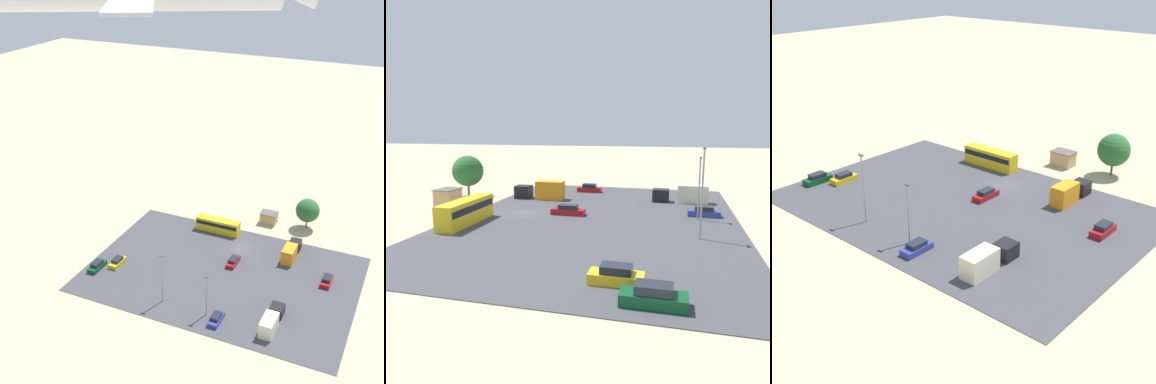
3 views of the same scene
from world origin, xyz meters
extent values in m
plane|color=tan|center=(0.00, 0.00, 0.00)|extent=(400.00, 400.00, 0.00)
cube|color=#424247|center=(0.00, 11.06, 0.04)|extent=(54.45, 37.55, 0.08)
cube|color=tan|center=(-2.21, -13.95, 1.33)|extent=(3.79, 2.90, 2.65)
cube|color=#59514C|center=(-2.21, -13.95, 2.71)|extent=(4.03, 3.14, 0.12)
cube|color=gold|center=(7.43, -4.88, 1.66)|extent=(10.38, 2.45, 3.17)
cube|color=black|center=(7.43, -4.88, 2.24)|extent=(9.96, 2.49, 0.89)
cube|color=maroon|center=(-20.35, 5.27, 0.54)|extent=(1.90, 4.52, 0.92)
cube|color=#1E232D|center=(-20.35, 5.27, 1.34)|extent=(1.59, 2.53, 0.68)
cube|color=gold|center=(21.50, 17.10, 0.54)|extent=(1.88, 4.48, 0.92)
cube|color=#1E232D|center=(21.50, 17.10, 1.33)|extent=(1.58, 2.51, 0.67)
cube|color=#0C4723|center=(24.58, 20.23, 0.55)|extent=(1.94, 4.76, 0.94)
cube|color=#1E232D|center=(24.58, 20.23, 1.37)|extent=(1.63, 2.67, 0.69)
cube|color=navy|center=(-4.62, 25.48, 0.50)|extent=(1.86, 4.41, 0.84)
cube|color=#1E232D|center=(-4.62, 25.48, 1.23)|extent=(1.56, 2.47, 0.62)
cube|color=maroon|center=(-0.78, 6.61, 0.50)|extent=(1.74, 4.79, 0.85)
cube|color=#1E232D|center=(-0.78, 6.61, 1.24)|extent=(1.46, 2.68, 0.62)
cube|color=black|center=(-11.21, -4.65, 1.20)|extent=(2.45, 2.64, 2.24)
cube|color=orange|center=(-11.21, 0.34, 1.68)|extent=(2.45, 4.70, 3.19)
cube|color=black|center=(-14.12, 19.13, 1.13)|extent=(2.43, 2.72, 2.10)
cube|color=beige|center=(-14.12, 24.27, 1.58)|extent=(2.43, 4.83, 2.99)
cylinder|color=brown|center=(-11.05, -15.48, 1.26)|extent=(0.36, 0.36, 2.52)
sphere|color=#28602D|center=(-11.05, -15.48, 4.62)|extent=(5.61, 5.61, 5.61)
cylinder|color=gray|center=(-2.25, 24.52, 4.21)|extent=(0.20, 0.20, 8.27)
cube|color=#4C4C51|center=(-2.25, 24.52, 8.53)|extent=(0.90, 0.28, 0.20)
cylinder|color=gray|center=(6.98, 24.31, 5.07)|extent=(0.20, 0.20, 9.98)
cube|color=#4C4C51|center=(6.98, 24.31, 10.24)|extent=(0.90, 0.28, 0.20)
camera|label=1|loc=(-32.93, 97.26, 63.73)|focal=50.00mm
camera|label=2|loc=(49.74, 21.34, 12.49)|focal=35.00mm
camera|label=3|loc=(-48.61, 66.64, 34.88)|focal=50.00mm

